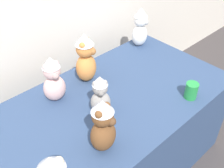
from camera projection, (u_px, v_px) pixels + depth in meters
display_table at (112, 136)px, 1.96m from camera, size 1.63×0.89×0.72m
teddy_bear_ash at (100, 95)px, 1.57m from camera, size 0.15×0.15×0.26m
teddy_bear_ginger at (86, 58)px, 1.80m from camera, size 0.21×0.20×0.35m
teddy_bear_chestnut at (103, 126)px, 1.34m from camera, size 0.18×0.16×0.33m
teddy_bear_snow at (140, 28)px, 2.18m from camera, size 0.18×0.17×0.32m
teddy_bear_blush at (53, 80)px, 1.65m from camera, size 0.15×0.14×0.31m
party_cup_green at (191, 91)px, 1.72m from camera, size 0.08×0.08×0.11m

